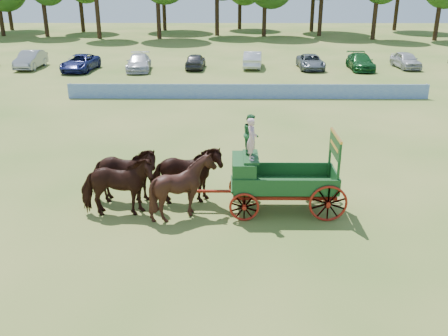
% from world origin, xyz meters
% --- Properties ---
extents(ground, '(160.00, 160.00, 0.00)m').
position_xyz_m(ground, '(0.00, 0.00, 0.00)').
color(ground, olive).
rests_on(ground, ground).
extents(horse_lead_left, '(2.83, 1.44, 2.32)m').
position_xyz_m(horse_lead_left, '(-6.46, -0.91, 1.16)').
color(horse_lead_left, black).
rests_on(horse_lead_left, ground).
extents(horse_lead_right, '(2.80, 1.37, 2.32)m').
position_xyz_m(horse_lead_right, '(-6.46, 0.19, 1.16)').
color(horse_lead_right, black).
rests_on(horse_lead_right, ground).
extents(horse_wheel_left, '(2.45, 2.27, 2.32)m').
position_xyz_m(horse_wheel_left, '(-4.06, -0.91, 1.16)').
color(horse_wheel_left, black).
rests_on(horse_wheel_left, ground).
extents(horse_wheel_right, '(2.91, 1.68, 2.32)m').
position_xyz_m(horse_wheel_right, '(-4.06, 0.19, 1.16)').
color(horse_wheel_right, black).
rests_on(horse_wheel_right, ground).
extents(farm_dray, '(6.00, 2.00, 3.68)m').
position_xyz_m(farm_dray, '(-1.08, -0.34, 1.60)').
color(farm_dray, '#A31610').
rests_on(farm_dray, ground).
extents(sponsor_banner, '(26.00, 0.08, 1.05)m').
position_xyz_m(sponsor_banner, '(-1.00, 18.00, 0.53)').
color(sponsor_banner, '#204CB2').
rests_on(sponsor_banner, ground).
extents(parked_cars, '(47.89, 7.13, 1.65)m').
position_xyz_m(parked_cars, '(-4.17, 30.13, 0.75)').
color(parked_cars, silver).
rests_on(parked_cars, ground).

